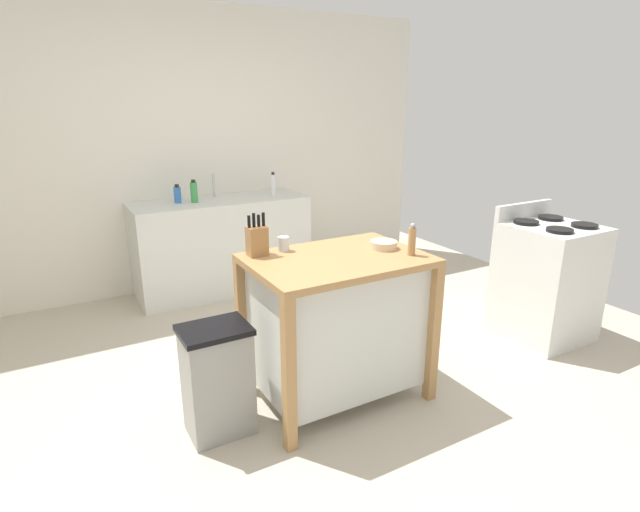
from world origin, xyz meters
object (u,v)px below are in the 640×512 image
trash_bin (218,380)px  sink_faucet (214,186)px  kitchen_island (336,320)px  drinking_cup (283,244)px  pepper_grinder (412,240)px  bottle_hand_soap (177,194)px  bottle_spray_cleaner (273,185)px  bottle_dish_soap (194,192)px  knife_block (257,240)px  stove (546,280)px  bowl_ceramic_small (384,244)px

trash_bin → sink_faucet: 2.44m
kitchen_island → drinking_cup: 0.55m
pepper_grinder → bottle_hand_soap: (-0.76, 2.31, -0.04)m
bottle_spray_cleaner → bottle_dish_soap: bearing=177.4°
sink_faucet → trash_bin: bearing=-108.5°
knife_block → bottle_dish_soap: (0.15, 1.82, -0.02)m
trash_bin → bottle_spray_cleaner: (1.27, 2.03, 0.67)m
kitchen_island → stove: size_ratio=1.01×
bottle_dish_soap → stove: 3.02m
drinking_cup → bottle_dish_soap: bottle_dish_soap is taller
knife_block → bottle_dish_soap: 1.82m
drinking_cup → trash_bin: size_ratio=0.14×
kitchen_island → drinking_cup: (-0.22, 0.26, 0.44)m
bottle_hand_soap → stove: (2.19, -2.20, -0.51)m
knife_block → trash_bin: size_ratio=0.40×
drinking_cup → bottle_dish_soap: 1.81m
bowl_ceramic_small → bottle_spray_cleaner: bearing=84.6°
kitchen_island → drinking_cup: size_ratio=11.73×
bottle_hand_soap → bottle_spray_cleaner: 0.90m
bottle_spray_cleaner → pepper_grinder: bearing=-93.5°
drinking_cup → trash_bin: bearing=-154.3°
sink_faucet → stove: size_ratio=0.22×
stove → bowl_ceramic_small: bearing=176.9°
trash_bin → bottle_dish_soap: size_ratio=3.09×
knife_block → bottle_spray_cleaner: (0.91, 1.78, -0.01)m
pepper_grinder → stove: size_ratio=0.19×
kitchen_island → bottle_dish_soap: 2.14m
bowl_ceramic_small → drinking_cup: 0.61m
pepper_grinder → stove: (1.43, 0.11, -0.54)m
kitchen_island → drinking_cup: bearing=129.8°
pepper_grinder → knife_block: bearing=150.7°
bowl_ceramic_small → trash_bin: bearing=-180.0°
bowl_ceramic_small → pepper_grinder: (0.06, -0.19, 0.07)m
kitchen_island → knife_block: bearing=146.7°
drinking_cup → stove: 2.13m
kitchen_island → knife_block: 0.67m
bowl_ceramic_small → trash_bin: bowl_ceramic_small is taller
bottle_dish_soap → bottle_hand_soap: 0.15m
bottle_dish_soap → sink_faucet: bearing=34.1°
bowl_ceramic_small → bottle_dish_soap: size_ratio=0.80×
kitchen_island → stove: bearing=-2.4°
pepper_grinder → bottle_dish_soap: size_ratio=0.93×
knife_block → sink_faucet: bearing=79.0°
kitchen_island → bowl_ceramic_small: bearing=0.9°
bottle_hand_soap → bottle_spray_cleaner: size_ratio=0.74×
kitchen_island → trash_bin: (-0.75, 0.00, -0.19)m
bottle_spray_cleaner → stove: (1.30, -2.11, -0.54)m
drinking_cup → bottle_dish_soap: size_ratio=0.42×
sink_faucet → kitchen_island: bearing=-90.0°
bottle_hand_soap → bottle_spray_cleaner: (0.89, -0.09, 0.03)m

